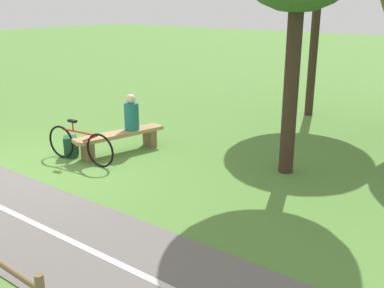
# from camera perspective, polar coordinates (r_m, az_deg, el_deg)

# --- Properties ---
(ground_plane) EXTENTS (80.00, 80.00, 0.00)m
(ground_plane) POSITION_cam_1_polar(r_m,az_deg,el_deg) (9.34, -19.20, -3.39)
(ground_plane) COLOR #548438
(paved_path) EXTENTS (2.31, 36.01, 0.02)m
(paved_path) POSITION_cam_1_polar(r_m,az_deg,el_deg) (5.80, -6.75, -15.96)
(paved_path) COLOR #66605E
(paved_path) RESTS_ON ground_plane
(path_centre_line) EXTENTS (0.29, 32.00, 0.00)m
(path_centre_line) POSITION_cam_1_polar(r_m,az_deg,el_deg) (5.79, -6.76, -15.88)
(path_centre_line) COLOR silver
(path_centre_line) RESTS_ON paved_path
(bench) EXTENTS (2.09, 0.87, 0.47)m
(bench) POSITION_cam_1_polar(r_m,az_deg,el_deg) (9.94, -9.08, 0.73)
(bench) COLOR #A88456
(bench) RESTS_ON ground_plane
(person_seated) EXTENTS (0.39, 0.39, 0.79)m
(person_seated) POSITION_cam_1_polar(r_m,az_deg,el_deg) (9.97, -7.63, 3.74)
(person_seated) COLOR #1E6B66
(person_seated) RESTS_ON bench
(bicycle) EXTENTS (0.23, 1.79, 0.88)m
(bicycle) POSITION_cam_1_polar(r_m,az_deg,el_deg) (9.52, -13.93, -0.13)
(bicycle) COLOR black
(bicycle) RESTS_ON ground_plane
(backpack) EXTENTS (0.40, 0.41, 0.43)m
(backpack) POSITION_cam_1_polar(r_m,az_deg,el_deg) (9.99, -15.02, -0.32)
(backpack) COLOR #1E4C2D
(backpack) RESTS_ON ground_plane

